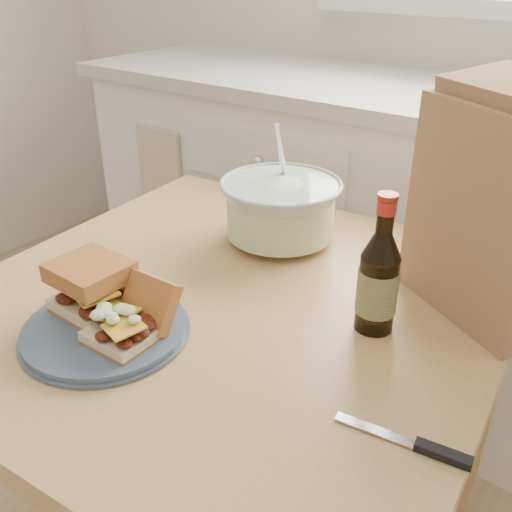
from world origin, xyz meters
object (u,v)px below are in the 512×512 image
Objects in this scene: dining_table at (231,347)px; beer_bottle at (378,281)px; coleslaw_bowl at (280,212)px; paper_bag at (504,213)px; plate at (105,330)px.

beer_bottle reaches higher than dining_table.
paper_bag is (0.41, 0.00, 0.11)m from coleslaw_bowl.
coleslaw_bowl is at bearing 98.72° from dining_table.
plate is 1.12× the size of beer_bottle.
beer_bottle reaches higher than plate.
paper_bag is at bearing 28.53° from dining_table.
dining_table is 3.92× the size of coleslaw_bowl.
dining_table is at bearing -76.42° from coleslaw_bowl.
coleslaw_bowl reaches higher than beer_bottle.
paper_bag is (0.36, 0.24, 0.28)m from dining_table.
beer_bottle is 0.67× the size of paper_bag.
beer_bottle is at bearing -94.33° from paper_bag.
coleslaw_bowl is (0.03, 0.43, 0.05)m from plate.
coleslaw_bowl is 0.34m from beer_bottle.
coleslaw_bowl is 0.72× the size of paper_bag.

